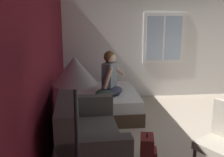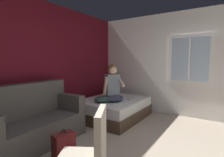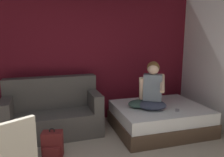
# 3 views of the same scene
# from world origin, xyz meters

# --- Properties ---
(wall_back_accent) EXTENTS (10.34, 0.16, 2.70)m
(wall_back_accent) POSITION_xyz_m (0.00, 2.96, 1.35)
(wall_back_accent) COLOR maroon
(wall_back_accent) RESTS_ON ground
(bed) EXTENTS (1.71, 1.38, 0.48)m
(bed) POSITION_xyz_m (1.59, 1.96, 0.24)
(bed) COLOR #4C3828
(bed) RESTS_ON ground
(couch) EXTENTS (1.73, 0.88, 1.04)m
(couch) POSITION_xyz_m (-0.39, 2.37, 0.39)
(couch) COLOR #514C47
(couch) RESTS_ON ground
(person_seated) EXTENTS (0.67, 0.63, 0.88)m
(person_seated) POSITION_xyz_m (1.37, 1.86, 0.84)
(person_seated) COLOR #383D51
(person_seated) RESTS_ON bed
(backpack) EXTENTS (0.33, 0.28, 0.46)m
(backpack) POSITION_xyz_m (-0.43, 1.52, 0.19)
(backpack) COLOR maroon
(backpack) RESTS_ON ground
(throw_pillow) EXTENTS (0.51, 0.40, 0.14)m
(throw_pillow) POSITION_xyz_m (1.20, 1.99, 0.55)
(throw_pillow) COLOR #385147
(throw_pillow) RESTS_ON bed
(cell_phone) EXTENTS (0.14, 0.16, 0.01)m
(cell_phone) POSITION_xyz_m (1.76, 1.63, 0.48)
(cell_phone) COLOR #B7B7BC
(cell_phone) RESTS_ON bed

